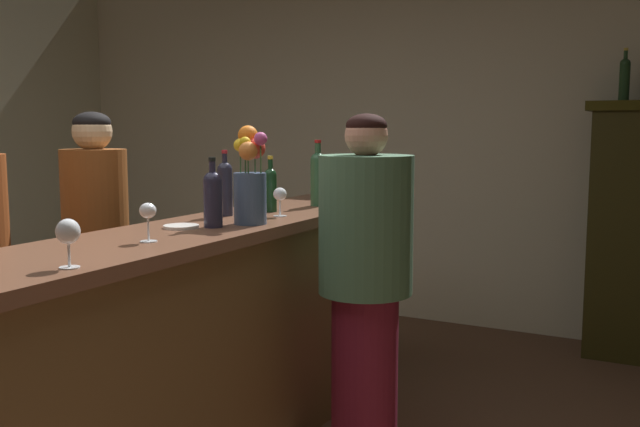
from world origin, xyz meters
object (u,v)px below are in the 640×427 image
Objects in this scene: bar_counter at (204,348)px; wine_bottle_syrah at (271,187)px; wine_glass_front at (68,233)px; flower_arrangement at (250,179)px; wine_glass_mid at (148,213)px; bartender at (365,282)px; cheese_plate at (181,227)px; display_bottle_left at (625,77)px; wine_bottle_merlot at (318,176)px; patron_by_cabinet at (97,249)px; wine_bottle_riesling at (225,186)px; wine_glass_rear at (280,196)px; wine_bottle_chardonnay at (213,196)px.

bar_counter is 10.71× the size of wine_bottle_syrah.
wine_glass_front is 0.35× the size of flower_arrangement.
flower_arrangement is at bearing 83.75° from wine_glass_mid.
bartender is at bearing -22.06° from wine_bottle_syrah.
flower_arrangement is 2.86× the size of cheese_plate.
display_bottle_left reaches higher than flower_arrangement.
bar_counter is 1.10m from wine_glass_front.
wine_glass_front is at bearing -77.49° from bar_counter.
patron_by_cabinet is (-0.91, -0.67, -0.36)m from wine_bottle_merlot.
bar_counter is 19.99× the size of wine_glass_front.
wine_glass_front is 1.56m from patron_by_cabinet.
wine_glass_front reaches higher than wine_glass_mid.
display_bottle_left is (1.32, 2.87, 0.61)m from wine_glass_mid.
flower_arrangement is at bearing 92.98° from wine_glass_front.
cheese_plate is at bearing 31.98° from bartender.
wine_glass_rear is (0.24, 0.09, -0.04)m from wine_bottle_riesling.
wine_bottle_chardonnay is at bearing 35.97° from cheese_plate.
display_bottle_left is at bearing 54.42° from wine_bottle_riesling.
bartender is (0.46, 0.16, -0.43)m from flower_arrangement.
wine_bottle_syrah is 0.45m from flower_arrangement.
wine_bottle_chardonnay is 0.19m from flower_arrangement.
wine_bottle_merlot is 0.23× the size of bartender.
bartender is at bearing -13.35° from wine_glass_rear.
bar_counter is 0.54m from cheese_plate.
wine_bottle_riesling is at bearing -125.58° from display_bottle_left.
wine_glass_mid is 0.09× the size of bartender.
wine_glass_rear is 0.60m from bartender.
cheese_plate is 0.80m from bartender.
display_bottle_left reaches higher than wine_glass_mid.
wine_bottle_chardonnay reaches higher than cheese_plate.
wine_glass_front is 3.60m from display_bottle_left.
wine_bottle_riesling is at bearing 104.39° from wine_glass_front.
wine_bottle_merlot reaches higher than wine_glass_front.
display_bottle_left is (1.41, 1.89, 0.60)m from wine_bottle_syrah.
wine_glass_front is 0.84m from cheese_plate.
wine_bottle_chardonnay is 0.41m from wine_glass_mid.
display_bottle_left is at bearing 57.77° from wine_glass_rear.
wine_bottle_riesling is at bearing -158.51° from wine_glass_rear.
bartender is (0.41, 1.20, -0.34)m from wine_glass_front.
wine_glass_mid is 0.44× the size of display_bottle_left.
bartender reaches higher than wine_bottle_riesling.
wine_bottle_riesling is 0.20× the size of bartender.
wine_bottle_chardonnay is at bearing -97.69° from wine_glass_rear.
wine_glass_mid is at bearing -114.69° from display_bottle_left.
wine_bottle_riesling is (-0.18, 0.34, 0.01)m from wine_bottle_chardonnay.
patron_by_cabinet reaches higher than flower_arrangement.
wine_glass_front is 1.03× the size of wine_glass_mid.
wine_glass_mid is at bearing 103.86° from wine_glass_front.
wine_bottle_syrah is at bearing 87.41° from cheese_plate.
wine_glass_front is (0.20, -0.89, 0.63)m from bar_counter.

